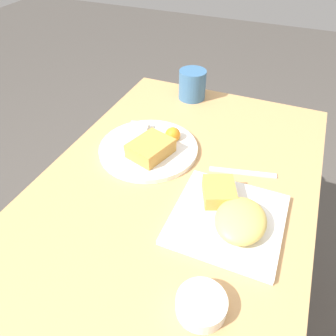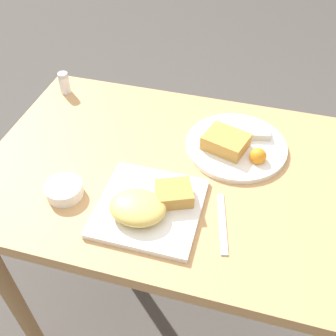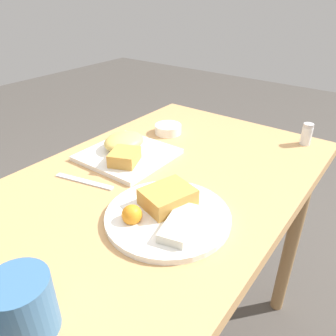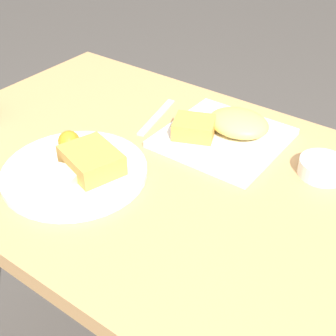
{
  "view_description": "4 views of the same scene",
  "coord_description": "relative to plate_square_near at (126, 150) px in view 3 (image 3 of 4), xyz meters",
  "views": [
    {
      "loc": [
        -0.54,
        -0.21,
        1.34
      ],
      "look_at": [
        0.02,
        0.02,
        0.82
      ],
      "focal_mm": 35.0,
      "sensor_mm": 36.0,
      "label": 1
    },
    {
      "loc": [
        0.15,
        -0.71,
        1.49
      ],
      "look_at": [
        -0.04,
        -0.02,
        0.79
      ],
      "focal_mm": 42.0,
      "sensor_mm": 36.0,
      "label": 2
    },
    {
      "loc": [
        0.57,
        0.46,
        1.23
      ],
      "look_at": [
        -0.01,
        0.03,
        0.81
      ],
      "focal_mm": 35.0,
      "sensor_mm": 36.0,
      "label": 3
    },
    {
      "loc": [
        -0.45,
        0.59,
        1.31
      ],
      "look_at": [
        -0.04,
        0.03,
        0.8
      ],
      "focal_mm": 50.0,
      "sensor_mm": 36.0,
      "label": 4
    }
  ],
  "objects": [
    {
      "name": "salt_shaker",
      "position": [
        -0.41,
        0.4,
        0.01
      ],
      "size": [
        0.03,
        0.03,
        0.07
      ],
      "color": "white",
      "rests_on": "dining_table"
    },
    {
      "name": "plate_square_near",
      "position": [
        0.0,
        0.0,
        0.0
      ],
      "size": [
        0.24,
        0.24,
        0.06
      ],
      "color": "white",
      "rests_on": "dining_table"
    },
    {
      "name": "butter_knife",
      "position": [
        0.17,
        0.01,
        -0.02
      ],
      "size": [
        0.05,
        0.17,
        0.0
      ],
      "rotation": [
        0.0,
        0.0,
        1.8
      ],
      "color": "silver",
      "rests_on": "dining_table"
    },
    {
      "name": "sauce_ramekin",
      "position": [
        -0.21,
        -0.0,
        -0.0
      ],
      "size": [
        0.09,
        0.09,
        0.03
      ],
      "color": "white",
      "rests_on": "dining_table"
    },
    {
      "name": "plate_oval_far",
      "position": [
        0.16,
        0.27,
        -0.01
      ],
      "size": [
        0.28,
        0.28,
        0.05
      ],
      "color": "white",
      "rests_on": "dining_table"
    },
    {
      "name": "coffee_mug",
      "position": [
        0.5,
        0.27,
        0.03
      ],
      "size": [
        0.09,
        0.09,
        0.1
      ],
      "color": "#386693",
      "rests_on": "dining_table"
    },
    {
      "name": "dining_table",
      "position": [
        0.05,
        0.16,
        -0.13
      ],
      "size": [
        1.05,
        0.67,
        0.77
      ],
      "color": "tan",
      "rests_on": "ground_plane"
    }
  ]
}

